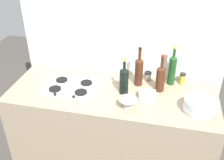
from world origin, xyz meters
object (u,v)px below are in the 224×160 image
Objects in this scene: wine_bottle_mid_right at (172,69)px; wine_bottle_rightmost at (161,78)px; wine_bottle_leftmost at (124,80)px; wine_bottle_mid_left at (139,71)px; stovetop_hob at (71,87)px; butter_dish at (147,96)px; condiment_jar_front at (148,76)px; mixing_bowl at (128,103)px; condiment_jar_rear at (182,79)px; plate_stack at (200,106)px.

wine_bottle_rightmost is at bearing -123.94° from wine_bottle_mid_right.
wine_bottle_leftmost is at bearing -148.33° from wine_bottle_mid_right.
wine_bottle_mid_right is (0.29, 0.08, 0.01)m from wine_bottle_mid_left.
stovetop_hob is 1.47× the size of wine_bottle_leftmost.
butter_dish is at bearing -63.57° from wine_bottle_mid_left.
wine_bottle_leftmost reaches higher than condiment_jar_front.
stovetop_hob is at bearing 163.81° from mixing_bowl.
mixing_bowl is (-0.23, -0.30, -0.08)m from wine_bottle_rightmost.
wine_bottle_mid_left reaches higher than wine_bottle_leftmost.
butter_dish is 0.42m from condiment_jar_rear.
mixing_bowl is at bearing -125.96° from wine_bottle_mid_right.
condiment_jar_front reaches higher than stovetop_hob.
condiment_jar_front reaches higher than butter_dish.
stovetop_hob is 0.71m from condiment_jar_front.
butter_dish is at bearing -84.66° from condiment_jar_front.
stovetop_hob is 1.09m from plate_stack.
plate_stack reaches higher than mixing_bowl.
butter_dish is (-0.42, 0.08, -0.02)m from plate_stack.
stovetop_hob is at bearing -162.53° from condiment_jar_rear.
condiment_jar_rear is at bearing 10.63° from wine_bottle_mid_right.
condiment_jar_front is at bearing 53.63° from wine_bottle_mid_left.
mixing_bowl is at bearing -69.98° from wine_bottle_leftmost.
plate_stack is 2.48× the size of condiment_jar_rear.
wine_bottle_leftmost is at bearing 5.11° from stovetop_hob.
wine_bottle_rightmost reaches higher than stovetop_hob.
mixing_bowl is (-0.03, -0.36, -0.10)m from wine_bottle_mid_left.
wine_bottle_mid_right reaches higher than condiment_jar_front.
wine_bottle_rightmost is at bearing 10.85° from stovetop_hob.
plate_stack is 1.71× the size of mixing_bowl.
stovetop_hob is 0.62m from wine_bottle_mid_left.
plate_stack and condiment_jar_rear have the same top height.
condiment_jar_rear is at bearing -0.69° from condiment_jar_front.
stovetop_hob is at bearing -154.69° from condiment_jar_front.
wine_bottle_rightmost is at bearing 19.34° from wine_bottle_leftmost.
wine_bottle_leftmost reaches higher than butter_dish.
stovetop_hob is at bearing -160.45° from wine_bottle_mid_left.
condiment_jar_front is (-0.12, 0.16, -0.09)m from wine_bottle_rightmost.
stovetop_hob is at bearing 175.33° from plate_stack.
stovetop_hob is 3.27× the size of butter_dish.
plate_stack is 0.75× the size of wine_bottle_rightmost.
butter_dish is (0.67, -0.01, 0.02)m from stovetop_hob.
wine_bottle_mid_right is (0.86, 0.28, 0.13)m from stovetop_hob.
wine_bottle_leftmost is at bearing -124.28° from condiment_jar_front.
butter_dish is (-0.18, -0.29, -0.12)m from wine_bottle_mid_right.
wine_bottle_mid_left is 0.20m from wine_bottle_rightmost.
mixing_bowl is 0.47m from condiment_jar_front.
condiment_jar_front reaches higher than mixing_bowl.
butter_dish is at bearing 169.16° from plate_stack.
condiment_jar_rear is (0.39, 0.10, -0.09)m from wine_bottle_mid_left.
plate_stack is 0.41m from condiment_jar_rear.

